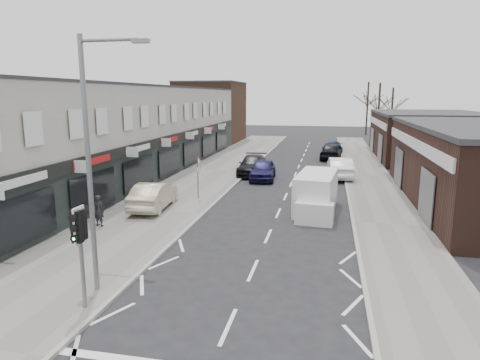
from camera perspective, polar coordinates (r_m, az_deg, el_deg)
The scene contains 20 objects.
ground at distance 14.37m, azimuth 0.31°, elevation -15.02°, with size 160.00×160.00×0.00m, color black.
pavement_left at distance 36.41m, azimuth -3.26°, elevation 1.24°, with size 5.50×64.00×0.12m, color slate.
pavement_right at distance 35.35m, azimuth 16.72°, elevation 0.48°, with size 3.50×64.00×0.12m, color slate.
shop_terrace_left at distance 36.03m, azimuth -14.87°, elevation 6.37°, with size 8.00×41.00×7.10m, color #BCB7AB.
brick_block_far at distance 59.87m, azimuth -3.89°, elevation 8.93°, with size 8.00×10.00×8.00m, color #49311F.
right_unit_far at distance 47.86m, azimuth 23.78°, elevation 5.34°, with size 10.00×16.00×4.50m, color #39221A.
tree_far_a at distance 61.31m, azimuth 17.75°, elevation 4.73°, with size 3.60×3.60×8.00m, color #382D26, non-canonical shape.
tree_far_b at distance 67.53m, azimuth 19.36°, elevation 5.18°, with size 3.60×3.60×7.50m, color #382D26, non-canonical shape.
tree_far_c at distance 73.16m, azimuth 16.42°, elevation 5.77°, with size 3.60×3.60×8.50m, color #382D26, non-canonical shape.
traffic_light at distance 13.28m, azimuth -20.61°, elevation -6.76°, with size 0.28×0.60×3.10m.
street_lamp at distance 13.89m, azimuth -19.02°, elevation 3.44°, with size 2.23×0.22×8.00m.
warning_sign at distance 26.14m, azimuth -5.58°, elevation 2.02°, with size 0.12×0.80×2.70m.
white_van at distance 24.04m, azimuth 10.13°, elevation -1.81°, with size 2.39×5.66×2.14m.
sedan_on_pavement at distance 24.37m, azimuth -11.45°, elevation -2.03°, with size 1.58×4.53×1.49m, color #B0AB8C.
pedestrian at distance 21.77m, azimuth -18.30°, elevation -3.89°, with size 0.56×0.37×1.55m, color black.
parked_car_left_a at distance 32.80m, azimuth 3.07°, elevation 1.40°, with size 1.83×4.54×1.55m, color #14123A.
parked_car_left_b at distance 34.82m, azimuth 1.73°, elevation 1.97°, with size 2.15×5.29×1.53m, color black.
parked_car_right_a at distance 34.24m, azimuth 13.16°, elevation 1.60°, with size 1.72×4.93×1.63m, color white.
parked_car_right_b at distance 44.22m, azimuth 12.03°, elevation 3.78°, with size 1.95×4.86×1.66m, color black.
parked_car_right_c at distance 50.09m, azimuth 12.34°, elevation 4.40°, with size 1.80×4.43×1.29m, color #152343.
Camera 1 is at (2.54, -12.64, 6.35)m, focal length 32.00 mm.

